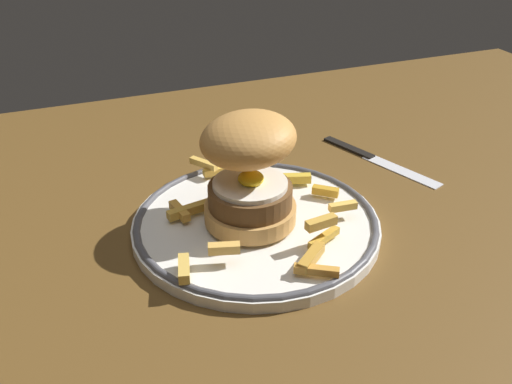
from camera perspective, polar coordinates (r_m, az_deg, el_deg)
The scene contains 5 objects.
ground_plane at distance 57.33cm, azimuth -1.46°, elevation -7.66°, with size 147.66×93.48×4.00cm, color brown.
dinner_plate at distance 58.78cm, azimuth 0.00°, elevation -3.16°, with size 25.78×25.78×1.60cm.
burger at distance 55.78cm, azimuth -0.72°, elevation 2.52°, with size 11.00×11.50×11.33cm.
fries_pile at distance 57.12cm, azimuth 0.47°, elevation -2.48°, with size 20.45×25.18×2.75cm.
knife at distance 75.00cm, azimuth 11.46°, elevation 3.61°, with size 7.68×17.39×0.70cm.
Camera 1 is at (-15.04, -42.50, 33.42)cm, focal length 39.43 mm.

